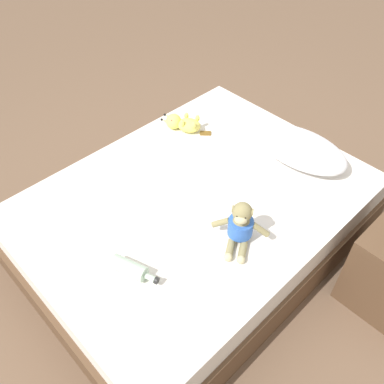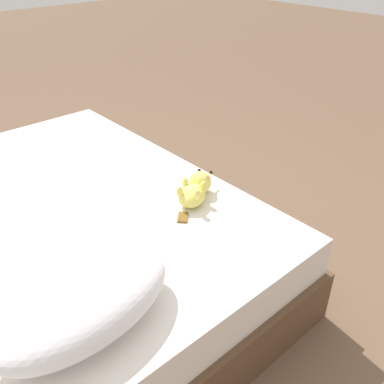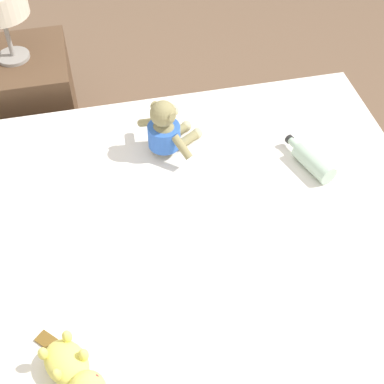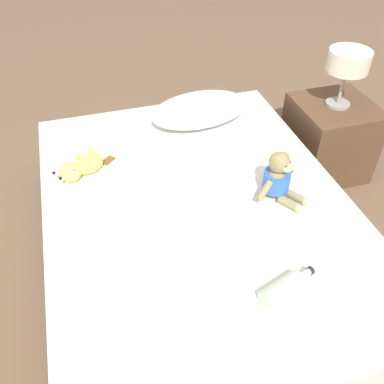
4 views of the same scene
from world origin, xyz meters
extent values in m
plane|color=brown|center=(0.00, 0.00, 0.00)|extent=(16.00, 16.00, 0.00)
cube|color=brown|center=(0.00, 0.00, 0.12)|extent=(1.41, 1.88, 0.24)
cube|color=white|center=(0.00, 0.00, 0.33)|extent=(1.37, 1.82, 0.17)
ellipsoid|color=white|center=(0.21, 0.65, 0.49)|extent=(0.59, 0.36, 0.16)
ellipsoid|color=#EAE066|center=(-0.44, 0.38, 0.45)|extent=(0.18, 0.17, 0.08)
sphere|color=#EAE066|center=(-0.53, 0.33, 0.46)|extent=(0.10, 0.10, 0.10)
cone|color=#EAE066|center=(-0.56, 0.28, 0.47)|extent=(0.07, 0.06, 0.05)
sphere|color=black|center=(-0.58, 0.27, 0.48)|extent=(0.02, 0.02, 0.02)
cone|color=#EAE066|center=(-0.58, 0.33, 0.47)|extent=(0.07, 0.06, 0.05)
sphere|color=black|center=(-0.61, 0.32, 0.48)|extent=(0.02, 0.02, 0.02)
sphere|color=red|center=(-0.52, 0.30, 0.49)|extent=(0.02, 0.02, 0.02)
sphere|color=red|center=(-0.55, 0.35, 0.49)|extent=(0.02, 0.02, 0.02)
ellipsoid|color=#EAE066|center=(-0.45, 0.32, 0.49)|extent=(0.04, 0.04, 0.05)
ellipsoid|color=#EAE066|center=(-0.49, 0.40, 0.49)|extent=(0.04, 0.04, 0.05)
ellipsoid|color=#EAE066|center=(-0.39, 0.36, 0.49)|extent=(0.04, 0.04, 0.05)
ellipsoid|color=#EAE066|center=(-0.42, 0.43, 0.49)|extent=(0.04, 0.04, 0.05)
cube|color=brown|center=(-0.35, 0.43, 0.42)|extent=(0.08, 0.08, 0.01)
camera|label=1|loc=(1.12, -1.10, 2.02)|focal=38.57mm
camera|label=2|loc=(0.55, 1.50, 1.40)|focal=39.55mm
camera|label=3|loc=(-1.16, 0.18, 1.90)|focal=52.11mm
camera|label=4|loc=(-0.42, -1.32, 1.71)|focal=38.92mm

